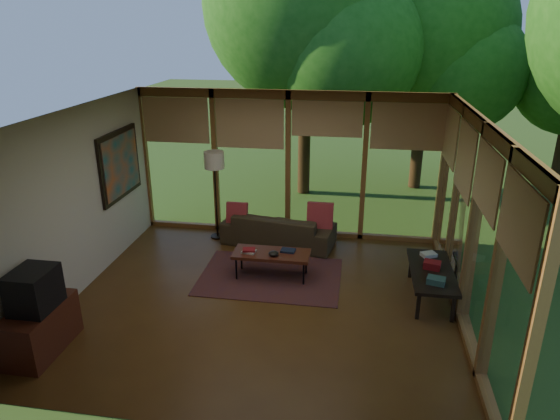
% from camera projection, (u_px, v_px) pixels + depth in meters
% --- Properties ---
extents(floor, '(5.50, 5.50, 0.00)m').
position_uv_depth(floor, '(263.00, 300.00, 7.28)').
color(floor, brown).
rests_on(floor, ground).
extents(ceiling, '(5.50, 5.50, 0.00)m').
position_uv_depth(ceiling, '(261.00, 115.00, 6.32)').
color(ceiling, white).
rests_on(ceiling, ground).
extents(wall_left, '(0.04, 5.00, 2.70)m').
position_uv_depth(wall_left, '(75.00, 203.00, 7.20)').
color(wall_left, beige).
rests_on(wall_left, ground).
extents(wall_front, '(5.50, 0.04, 2.70)m').
position_uv_depth(wall_front, '(209.00, 314.00, 4.49)').
color(wall_front, beige).
rests_on(wall_front, ground).
extents(window_wall_back, '(5.50, 0.12, 2.70)m').
position_uv_depth(window_wall_back, '(288.00, 165.00, 9.11)').
color(window_wall_back, brown).
rests_on(window_wall_back, ground).
extents(window_wall_right, '(0.12, 5.00, 2.70)m').
position_uv_depth(window_wall_right, '(472.00, 227.00, 6.39)').
color(window_wall_right, brown).
rests_on(window_wall_right, ground).
extents(tree_nw, '(4.39, 4.39, 6.34)m').
position_uv_depth(tree_nw, '(307.00, 4.00, 10.48)').
color(tree_nw, '#3B2615').
rests_on(tree_nw, ground).
extents(tree_ne, '(3.75, 3.75, 5.45)m').
position_uv_depth(tree_ne, '(429.00, 33.00, 11.07)').
color(tree_ne, '#3B2615').
rests_on(tree_ne, ground).
extents(rug, '(2.22, 1.57, 0.01)m').
position_uv_depth(rug, '(270.00, 276.00, 7.95)').
color(rug, maroon).
rests_on(rug, floor).
extents(sofa, '(2.10, 1.09, 0.58)m').
position_uv_depth(sofa, '(279.00, 229.00, 9.03)').
color(sofa, '#3B301D').
rests_on(sofa, floor).
extents(pillow_left, '(0.38, 0.20, 0.39)m').
position_uv_depth(pillow_left, '(237.00, 213.00, 9.00)').
color(pillow_left, maroon).
rests_on(pillow_left, sofa).
extents(pillow_right, '(0.46, 0.24, 0.48)m').
position_uv_depth(pillow_right, '(320.00, 216.00, 8.77)').
color(pillow_right, maroon).
rests_on(pillow_right, sofa).
extents(ct_book_lower, '(0.23, 0.19, 0.03)m').
position_uv_depth(ct_book_lower, '(249.00, 251.00, 7.80)').
color(ct_book_lower, beige).
rests_on(ct_book_lower, coffee_table).
extents(ct_book_upper, '(0.21, 0.17, 0.03)m').
position_uv_depth(ct_book_upper, '(249.00, 250.00, 7.79)').
color(ct_book_upper, maroon).
rests_on(ct_book_upper, coffee_table).
extents(ct_book_side, '(0.23, 0.18, 0.03)m').
position_uv_depth(ct_book_side, '(288.00, 251.00, 7.83)').
color(ct_book_side, black).
rests_on(ct_book_side, coffee_table).
extents(ct_bowl, '(0.16, 0.16, 0.07)m').
position_uv_depth(ct_bowl, '(274.00, 253.00, 7.69)').
color(ct_bowl, black).
rests_on(ct_bowl, coffee_table).
extents(media_cabinet, '(0.50, 1.00, 0.60)m').
position_uv_depth(media_cabinet, '(40.00, 329.00, 6.09)').
color(media_cabinet, '#542317').
rests_on(media_cabinet, floor).
extents(television, '(0.45, 0.55, 0.50)m').
position_uv_depth(television, '(34.00, 290.00, 5.89)').
color(television, black).
rests_on(television, media_cabinet).
extents(console_book_a, '(0.28, 0.23, 0.09)m').
position_uv_depth(console_book_a, '(436.00, 281.00, 6.81)').
color(console_book_a, '#2D5049').
rests_on(console_book_a, side_console).
extents(console_book_b, '(0.27, 0.22, 0.11)m').
position_uv_depth(console_book_b, '(432.00, 265.00, 7.22)').
color(console_book_b, maroon).
rests_on(console_book_b, side_console).
extents(console_book_c, '(0.26, 0.24, 0.06)m').
position_uv_depth(console_book_c, '(429.00, 255.00, 7.60)').
color(console_book_c, beige).
rests_on(console_book_c, side_console).
extents(floor_lamp, '(0.36, 0.36, 1.65)m').
position_uv_depth(floor_lamp, '(214.00, 165.00, 8.91)').
color(floor_lamp, black).
rests_on(floor_lamp, floor).
extents(coffee_table, '(1.20, 0.50, 0.43)m').
position_uv_depth(coffee_table, '(272.00, 255.00, 7.81)').
color(coffee_table, '#542317').
rests_on(coffee_table, floor).
extents(side_console, '(0.60, 1.40, 0.46)m').
position_uv_depth(side_console, '(432.00, 273.00, 7.21)').
color(side_console, black).
rests_on(side_console, floor).
extents(wall_painting, '(0.06, 1.35, 1.15)m').
position_uv_depth(wall_painting, '(120.00, 164.00, 8.42)').
color(wall_painting, black).
rests_on(wall_painting, wall_left).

